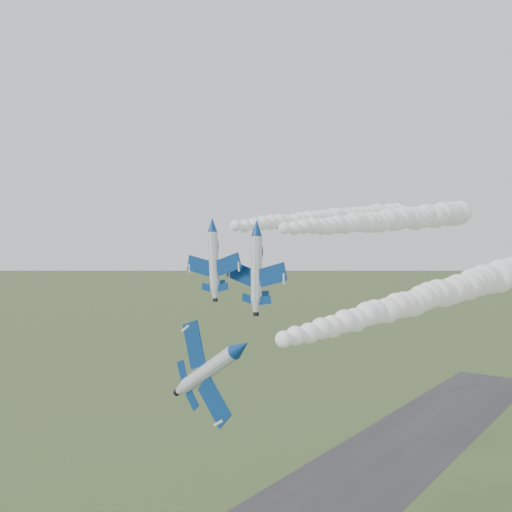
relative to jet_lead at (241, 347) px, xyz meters
The scene contains 6 objects.
jet_lead is the anchor object (origin of this frame).
smoke_trail_jet_lead 35.67m from the jet_lead, 78.83° to the left, with size 5.06×64.07×5.06m, color white, non-canonical shape.
jet_pair_left 31.99m from the jet_lead, 136.05° to the left, with size 10.29×12.40×3.08m.
smoke_trail_jet_pair_left 65.21m from the jet_lead, 110.04° to the left, with size 4.78×72.08×4.78m, color white, non-canonical shape.
jet_pair_right 28.70m from the jet_lead, 122.84° to the left, with size 11.61×13.76×3.38m.
smoke_trail_jet_pair_right 60.85m from the jet_lead, 99.14° to the left, with size 5.45×66.90×5.45m, color white, non-canonical shape.
Camera 1 is at (48.45, -46.28, 45.23)m, focal length 40.00 mm.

